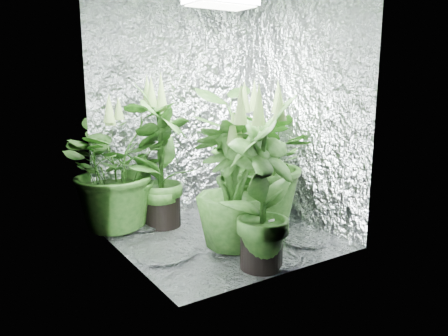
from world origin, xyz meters
name	(u,v)px	position (x,y,z in m)	size (l,w,h in m)	color
ground	(221,237)	(0.00, 0.00, 0.00)	(1.60, 1.60, 0.00)	white
walls	(221,114)	(0.00, 0.00, 1.00)	(1.62, 1.62, 2.00)	white
grow_lamp	(221,0)	(0.00, 0.00, 1.83)	(0.50, 0.30, 0.22)	gray
plant_a	(116,166)	(-0.64, 0.62, 0.55)	(1.12, 1.12, 1.15)	black
plant_b	(161,158)	(-0.28, 0.51, 0.61)	(0.88, 0.88, 1.30)	black
plant_c	(255,171)	(0.64, 0.41, 0.40)	(0.55, 0.55, 0.89)	black
plant_d	(232,186)	(-0.07, -0.26, 0.49)	(0.68, 0.68, 1.06)	black
plant_e	(256,159)	(0.35, 0.00, 0.61)	(1.24, 1.24, 1.27)	black
plant_f	(263,185)	(-0.09, -0.64, 0.58)	(0.85, 0.85, 1.24)	black
circulation_fan	(247,195)	(0.60, 0.47, 0.16)	(0.20, 0.30, 0.37)	black
plant_label	(272,225)	(-0.02, -0.67, 0.30)	(0.05, 0.01, 0.08)	white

